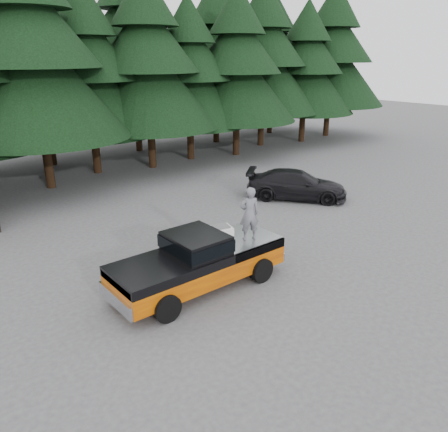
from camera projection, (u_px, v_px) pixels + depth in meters
ground at (223, 274)px, 15.16m from camera, size 120.00×120.00×0.00m
pickup_truck at (199, 269)px, 14.11m from camera, size 6.00×2.04×1.33m
truck_cab at (196, 243)px, 13.71m from camera, size 1.66×1.90×0.59m
air_compressor at (221, 234)px, 14.49m from camera, size 0.82×0.74×0.48m
man_on_bed at (249, 214)px, 14.39m from camera, size 0.79×0.67×1.83m
parked_car at (296, 185)px, 22.94m from camera, size 4.92×5.36×1.51m
treeline at (42, 45)px, 25.24m from camera, size 60.15×16.05×17.50m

